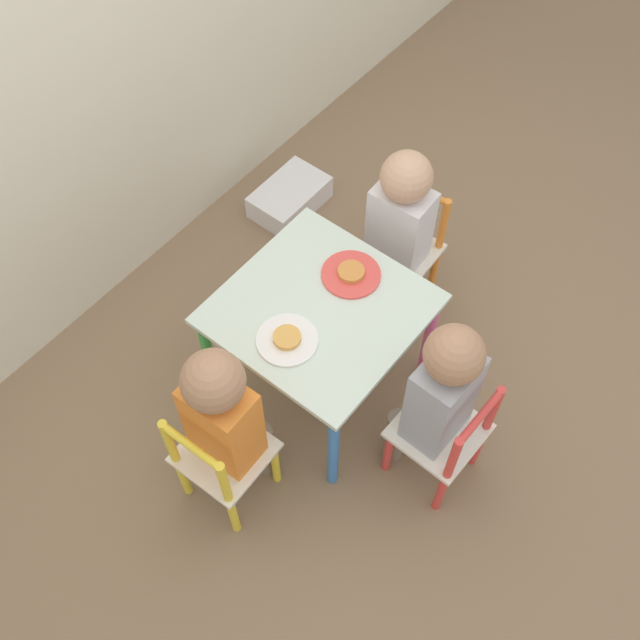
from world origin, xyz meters
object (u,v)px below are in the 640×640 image
object	(u,v)px
kids_table	(320,320)
chair_orange	(402,250)
child_left	(225,414)
child_right	(398,223)
chair_yellow	(221,460)
child_front	(438,392)
chair_red	(444,437)
plate_left	(287,339)
storage_bin	(290,197)
plate_right	(351,274)

from	to	relation	value
kids_table	chair_orange	distance (m)	0.54
kids_table	child_left	distance (m)	0.46
child_right	child_left	xyz separation A→B (m)	(-0.91, -0.04, 0.01)
chair_yellow	child_front	world-z (taller)	child_front
chair_red	plate_left	bearing A→B (deg)	-72.59
chair_yellow	storage_bin	xyz separation A→B (m)	(1.11, 0.66, -0.20)
chair_yellow	plate_right	size ratio (longest dim) A/B	2.65
child_left	plate_left	size ratio (longest dim) A/B	4.07
chair_red	plate_right	distance (m)	0.60
child_left	plate_right	xyz separation A→B (m)	(0.62, 0.02, 0.02)
plate_left	child_left	bearing A→B (deg)	-176.90
chair_orange	chair_red	world-z (taller)	same
chair_yellow	plate_right	world-z (taller)	chair_yellow
kids_table	child_right	xyz separation A→B (m)	(0.46, 0.02, 0.05)
plate_right	plate_left	bearing A→B (deg)	180.00
chair_orange	plate_left	size ratio (longest dim) A/B	2.69
child_front	plate_left	xyz separation A→B (m)	(-0.14, 0.46, 0.02)
child_right	plate_right	bearing A→B (deg)	-88.64
child_front	storage_bin	distance (m)	1.32
kids_table	storage_bin	xyz separation A→B (m)	(0.59, 0.64, -0.36)
chair_red	child_right	size ratio (longest dim) A/B	0.68
chair_red	child_right	bearing A→B (deg)	-129.51
child_right	child_front	xyz separation A→B (m)	(-0.47, -0.48, 0.02)
kids_table	child_front	size ratio (longest dim) A/B	0.76
plate_right	chair_yellow	bearing A→B (deg)	-178.46
chair_orange	child_front	distance (m)	0.75
kids_table	plate_right	world-z (taller)	plate_right
storage_bin	child_front	bearing A→B (deg)	-119.10
chair_red	plate_right	size ratio (longest dim) A/B	2.65
child_front	storage_bin	xyz separation A→B (m)	(0.61, 1.10, -0.42)
chair_orange	child_front	xyz separation A→B (m)	(-0.53, -0.48, 0.22)
child_left	storage_bin	distance (m)	1.31
kids_table	chair_red	size ratio (longest dim) A/B	1.16
chair_yellow	chair_red	distance (m)	0.70
chair_yellow	child_left	distance (m)	0.23
kids_table	plate_left	bearing A→B (deg)	180.00
child_right	plate_right	distance (m)	0.30
child_left	storage_bin	size ratio (longest dim) A/B	2.36
kids_table	chair_orange	size ratio (longest dim) A/B	1.16
chair_yellow	chair_red	world-z (taller)	same
chair_orange	chair_red	distance (m)	0.76
child_left	storage_bin	bearing A→B (deg)	-60.02
chair_orange	storage_bin	world-z (taller)	chair_orange
kids_table	chair_orange	xyz separation A→B (m)	(0.51, 0.02, -0.16)
child_right	plate_left	distance (m)	0.62
chair_yellow	chair_red	size ratio (longest dim) A/B	1.00
chair_red	chair_orange	bearing A→B (deg)	-132.75
kids_table	chair_red	world-z (taller)	chair_red
chair_orange	plate_left	xyz separation A→B (m)	(-0.67, -0.02, 0.24)
child_left	plate_left	distance (m)	0.30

